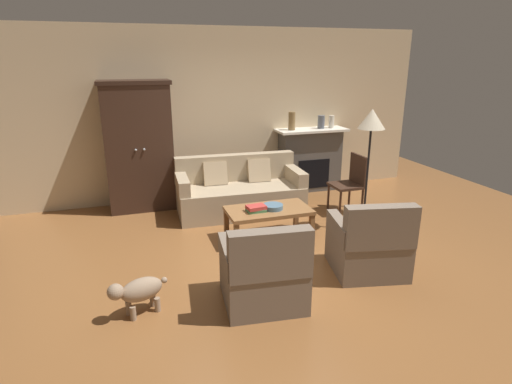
# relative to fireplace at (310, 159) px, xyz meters

# --- Properties ---
(ground_plane) EXTENTS (9.60, 9.60, 0.00)m
(ground_plane) POSITION_rel_fireplace_xyz_m (-1.55, -2.30, -0.57)
(ground_plane) COLOR brown
(back_wall) EXTENTS (7.20, 0.10, 2.80)m
(back_wall) POSITION_rel_fireplace_xyz_m (-1.55, 0.25, 0.83)
(back_wall) COLOR beige
(back_wall) RESTS_ON ground
(fireplace) EXTENTS (1.26, 0.48, 1.12)m
(fireplace) POSITION_rel_fireplace_xyz_m (0.00, 0.00, 0.00)
(fireplace) COLOR #4C4947
(fireplace) RESTS_ON ground
(armoire) EXTENTS (1.06, 0.57, 2.00)m
(armoire) POSITION_rel_fireplace_xyz_m (-2.95, -0.08, 0.43)
(armoire) COLOR #382319
(armoire) RESTS_ON ground
(couch) EXTENTS (1.96, 0.94, 0.86)m
(couch) POSITION_rel_fireplace_xyz_m (-1.53, -0.73, -0.25)
(couch) COLOR tan
(couch) RESTS_ON ground
(coffee_table) EXTENTS (1.10, 0.60, 0.42)m
(coffee_table) POSITION_rel_fireplace_xyz_m (-1.44, -1.83, -0.20)
(coffee_table) COLOR olive
(coffee_table) RESTS_ON ground
(fruit_bowl) EXTENTS (0.26, 0.26, 0.06)m
(fruit_bowl) POSITION_rel_fireplace_xyz_m (-1.39, -1.86, -0.12)
(fruit_bowl) COLOR slate
(fruit_bowl) RESTS_ON coffee_table
(book_stack) EXTENTS (0.26, 0.19, 0.08)m
(book_stack) POSITION_rel_fireplace_xyz_m (-1.63, -1.88, -0.11)
(book_stack) COLOR #427A4C
(book_stack) RESTS_ON coffee_table
(mantel_vase_bronze) EXTENTS (0.12, 0.12, 0.31)m
(mantel_vase_bronze) POSITION_rel_fireplace_xyz_m (-0.38, -0.02, 0.71)
(mantel_vase_bronze) COLOR olive
(mantel_vase_bronze) RESTS_ON fireplace
(mantel_vase_slate) EXTENTS (0.12, 0.12, 0.23)m
(mantel_vase_slate) POSITION_rel_fireplace_xyz_m (0.18, -0.02, 0.67)
(mantel_vase_slate) COLOR #565B66
(mantel_vase_slate) RESTS_ON fireplace
(mantel_vase_cream) EXTENTS (0.10, 0.10, 0.22)m
(mantel_vase_cream) POSITION_rel_fireplace_xyz_m (0.38, -0.02, 0.66)
(mantel_vase_cream) COLOR beige
(mantel_vase_cream) RESTS_ON fireplace
(armchair_near_left) EXTENTS (0.85, 0.85, 0.88)m
(armchair_near_left) POSITION_rel_fireplace_xyz_m (-2.00, -3.28, -0.25)
(armchair_near_left) COLOR #756656
(armchair_near_left) RESTS_ON ground
(armchair_near_right) EXTENTS (0.91, 0.91, 0.88)m
(armchair_near_right) POSITION_rel_fireplace_xyz_m (-0.68, -3.05, -0.25)
(armchair_near_right) COLOR #756656
(armchair_near_right) RESTS_ON ground
(side_chair_wooden) EXTENTS (0.44, 0.44, 0.90)m
(side_chair_wooden) POSITION_rel_fireplace_xyz_m (0.13, -1.24, -0.06)
(side_chair_wooden) COLOR #382319
(side_chair_wooden) RESTS_ON ground
(floor_lamp) EXTENTS (0.36, 0.36, 1.68)m
(floor_lamp) POSITION_rel_fireplace_xyz_m (-0.05, -1.93, 0.88)
(floor_lamp) COLOR black
(floor_lamp) RESTS_ON ground
(dog) EXTENTS (0.55, 0.32, 0.39)m
(dog) POSITION_rel_fireplace_xyz_m (-3.18, -3.11, -0.32)
(dog) COLOR gray
(dog) RESTS_ON ground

